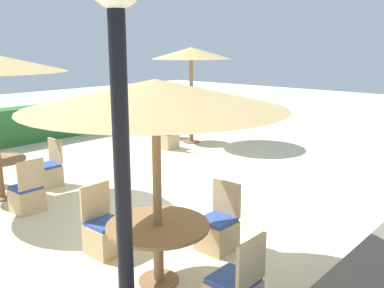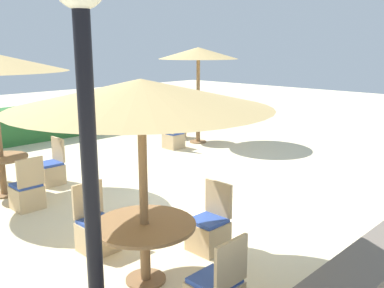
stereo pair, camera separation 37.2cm
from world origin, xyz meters
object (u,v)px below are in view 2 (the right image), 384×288
Objects in this scene: lamp_post at (86,103)px; parasol_front_left at (141,94)px; patio_chair_back_left_east at (51,171)px; patio_chair_front_left_north at (97,232)px; patio_chair_back_left_south at (27,194)px; round_table_back_right at (198,123)px; patio_chair_front_left_east at (209,231)px; patio_chair_back_right_north at (175,129)px; patio_chair_back_right_west at (173,139)px; round_table_front_left at (145,234)px; round_table_back_left at (2,166)px; parasol_back_right at (198,54)px.

lamp_post reaches higher than parasol_front_left.
patio_chair_back_left_east is 1.00× the size of patio_chair_front_left_north.
parasol_front_left is at bearing 166.39° from patio_chair_back_left_east.
lamp_post reaches higher than patio_chair_back_left_south.
patio_chair_back_left_south and patio_chair_back_left_east have the same top height.
patio_chair_front_left_east is (-4.78, -4.75, -0.31)m from round_table_back_right.
patio_chair_front_left_east is (2.45, 1.05, -2.09)m from lamp_post.
parasol_front_left reaches higher than patio_chair_back_right_north.
patio_chair_back_right_west is 6.81m from round_table_front_left.
patio_chair_back_right_west is (-1.02, -0.03, -0.31)m from round_table_back_right.
patio_chair_back_left_south is 2.17m from patio_chair_front_left_north.
patio_chair_back_left_east is (0.95, -0.01, -0.30)m from round_table_back_left.
parasol_back_right is 7.29m from patio_chair_front_left_north.
lamp_post is at bearing -141.27° from parasol_back_right.
round_table_back_left is 1.02× the size of patio_chair_front_left_north.
lamp_post is 9.44m from round_table_back_right.
patio_chair_back_right_west and patio_chair_front_left_north have the same top height.
patio_chair_back_left_south and patio_chair_front_left_north have the same top height.
patio_chair_back_right_north is at bearing -73.23° from patio_chair_back_left_east.
round_table_back_right is at bearing 38.73° from lamp_post.
patio_chair_front_left_north is at bearing -52.97° from patio_chair_back_right_west.
parasol_back_right is (5.84, 1.51, 2.26)m from patio_chair_back_left_south.
patio_chair_back_left_south and patio_chair_back_right_west have the same top height.
patio_chair_back_right_north is at bearing 22.80° from patio_chair_back_left_south.
round_table_back_right is (0.00, 0.00, -1.96)m from parasol_back_right.
patio_chair_back_left_south is 6.04m from round_table_back_right.
patio_chair_front_left_east is (1.05, -4.23, -0.30)m from round_table_back_left.
patio_chair_back_right_west is 6.04m from patio_chair_front_left_east.
parasol_back_right is 7.59m from parasol_front_left.
lamp_post is 1.15× the size of parasol_front_left.
patio_chair_back_left_east is at bearing 16.77° from patio_chair_back_right_north.
parasol_front_left is (-0.07, -4.24, 1.66)m from round_table_back_left.
parasol_back_right is at bearing -45.19° from patio_chair_front_left_east.
lamp_post is at bearing -141.77° from round_table_front_left.
patio_chair_front_left_north is (0.04, 1.07, -1.96)m from parasol_front_left.
patio_chair_back_right_north is (4.87, 1.47, 0.00)m from patio_chair_back_left_east.
patio_chair_back_right_west and patio_chair_back_right_north have the same top height.
round_table_back_left is at bearing 89.95° from patio_chair_back_left_south.
round_table_front_left is at bearing -141.16° from round_table_back_right.
round_table_back_right is 0.34× the size of parasol_front_left.
parasol_back_right is 7.11m from patio_chair_front_left_east.
round_table_back_right is at bearing -147.89° from patio_chair_front_left_north.
patio_chair_back_left_east is 3.90m from patio_chair_back_right_west.
patio_chair_back_right_north is at bearing 133.86° from patio_chair_back_right_west.
patio_chair_back_right_north is 0.78× the size of round_table_front_left.
patio_chair_back_left_east is (2.35, 5.27, -2.09)m from lamp_post.
patio_chair_front_left_east is (-4.78, -4.75, -2.26)m from parasol_back_right.
patio_chair_back_left_south and patio_chair_front_left_east have the same top height.
patio_chair_back_left_south is 0.32× the size of parasol_front_left.
patio_chair_front_left_east is 1.00× the size of patio_chair_front_left_north.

